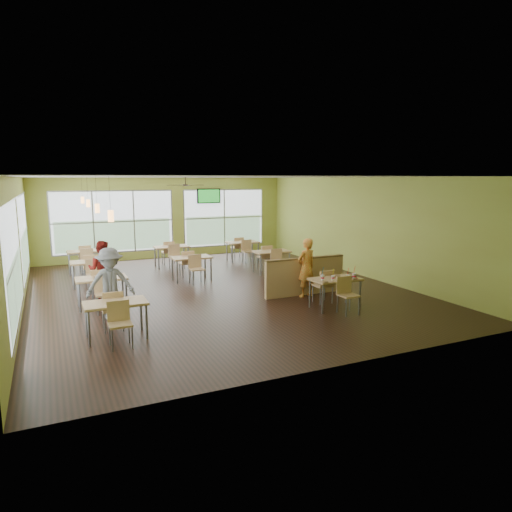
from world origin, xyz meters
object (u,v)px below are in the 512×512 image
at_px(main_table, 335,283).
at_px(half_wall_divider, 305,276).
at_px(food_basket, 352,276).
at_px(man_plaid, 306,268).

height_order(main_table, half_wall_divider, half_wall_divider).
xyz_separation_m(half_wall_divider, food_basket, (0.46, -1.49, 0.26)).
bearing_deg(man_plaid, main_table, 80.78).
relative_size(man_plaid, food_basket, 6.10).
bearing_deg(main_table, half_wall_divider, 90.00).
bearing_deg(main_table, man_plaid, 93.17).
bearing_deg(food_basket, half_wall_divider, 107.16).
height_order(half_wall_divider, man_plaid, man_plaid).
relative_size(main_table, food_basket, 5.83).
bearing_deg(half_wall_divider, main_table, -90.00).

